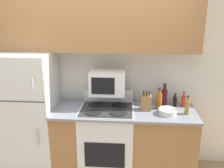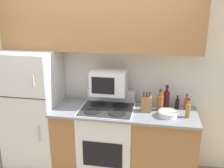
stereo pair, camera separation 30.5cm
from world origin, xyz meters
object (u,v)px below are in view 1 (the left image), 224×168
(bottle_soy_sauce, at_px, (175,101))
(bottle_vinegar, at_px, (187,107))
(microwave, at_px, (108,82))
(bottle_whiskey, at_px, (159,100))
(stove, at_px, (107,140))
(bowl, at_px, (168,111))
(refrigerator, at_px, (29,113))
(bottle_wine_red, at_px, (164,97))
(knife_block, at_px, (146,103))
(bottle_hot_sauce, at_px, (183,100))

(bottle_soy_sauce, bearing_deg, bottle_vinegar, -66.75)
(microwave, bearing_deg, bottle_whiskey, -2.66)
(stove, distance_m, bowl, 0.90)
(stove, relative_size, microwave, 2.46)
(microwave, bearing_deg, refrigerator, -175.41)
(microwave, bearing_deg, bottle_wine_red, 6.88)
(stove, bearing_deg, bottle_wine_red, 15.92)
(bottle_whiskey, xyz_separation_m, bottle_wine_red, (0.08, 0.12, 0.01))
(knife_block, distance_m, bottle_hot_sauce, 0.53)
(bottle_soy_sauce, relative_size, bottle_wine_red, 0.60)
(bottle_vinegar, xyz_separation_m, bottle_soy_sauce, (-0.11, 0.25, -0.02))
(stove, distance_m, knife_block, 0.74)
(refrigerator, height_order, bottle_vinegar, refrigerator)
(refrigerator, distance_m, knife_block, 1.56)
(knife_block, xyz_separation_m, bottle_whiskey, (0.17, 0.06, 0.01))
(stove, bearing_deg, bottle_vinegar, -3.63)
(stove, height_order, microwave, microwave)
(refrigerator, relative_size, bowl, 7.14)
(knife_block, xyz_separation_m, bottle_wine_red, (0.25, 0.18, 0.02))
(microwave, bearing_deg, knife_block, -10.82)
(stove, distance_m, bottle_hot_sauce, 1.14)
(knife_block, relative_size, bottle_whiskey, 0.92)
(stove, relative_size, bottle_soy_sauce, 6.11)
(refrigerator, relative_size, bottle_whiskey, 5.88)
(bottle_whiskey, height_order, bottle_soy_sauce, bottle_whiskey)
(knife_block, bearing_deg, refrigerator, 179.63)
(bowl, distance_m, bottle_whiskey, 0.21)
(bowl, xyz_separation_m, bottle_soy_sauce, (0.12, 0.26, 0.03))
(bottle_soy_sauce, bearing_deg, bowl, -114.72)
(stove, relative_size, bottle_wine_red, 3.67)
(refrigerator, distance_m, bottle_whiskey, 1.73)
(refrigerator, height_order, microwave, refrigerator)
(bottle_hot_sauce, bearing_deg, stove, -168.69)
(knife_block, height_order, bottle_whiskey, bottle_whiskey)
(bowl, bearing_deg, bottle_vinegar, 3.19)
(bottle_soy_sauce, distance_m, bottle_wine_red, 0.15)
(bottle_whiskey, xyz_separation_m, bottle_vinegar, (0.32, -0.15, -0.02))
(stove, distance_m, bottle_wine_red, 0.96)
(refrigerator, height_order, bottle_soy_sauce, refrigerator)
(bottle_whiskey, bearing_deg, bottle_hot_sauce, 17.94)
(bottle_hot_sauce, bearing_deg, bowl, -130.37)
(knife_block, bearing_deg, bottle_soy_sauce, 22.40)
(refrigerator, xyz_separation_m, bottle_wine_red, (1.79, 0.17, 0.23))
(bowl, bearing_deg, microwave, 165.34)
(bottle_whiskey, relative_size, bottle_vinegar, 1.17)
(bottle_vinegar, height_order, bottle_wine_red, bottle_wine_red)
(knife_block, relative_size, bowl, 1.12)
(microwave, distance_m, bottle_wine_red, 0.77)
(microwave, height_order, bottle_hot_sauce, microwave)
(refrigerator, distance_m, microwave, 1.14)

